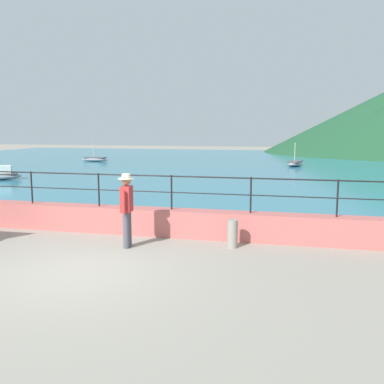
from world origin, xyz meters
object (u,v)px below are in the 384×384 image
object	(u,v)px
person_walking	(127,207)
boat_0	(95,159)
boat_1	(295,163)
bollard	(233,234)
boat_2	(0,175)

from	to	relation	value
person_walking	boat_0	world-z (taller)	boat_0
person_walking	boat_1	bearing A→B (deg)	80.51
person_walking	bollard	bearing A→B (deg)	13.02
boat_2	person_walking	bearing A→B (deg)	-42.38
person_walking	bollard	size ratio (longest dim) A/B	2.65
person_walking	boat_1	size ratio (longest dim) A/B	0.71
bollard	boat_1	world-z (taller)	boat_1
bollard	boat_2	world-z (taller)	boat_2
bollard	boat_0	bearing A→B (deg)	122.74
bollard	boat_1	size ratio (longest dim) A/B	0.27
boat_2	boat_1	bearing A→B (deg)	38.94
bollard	boat_2	xyz separation A→B (m)	(-14.00, 10.01, -0.00)
boat_2	bollard	bearing A→B (deg)	-35.56
bollard	boat_2	bearing A→B (deg)	144.44
person_walking	bollard	distance (m)	2.57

